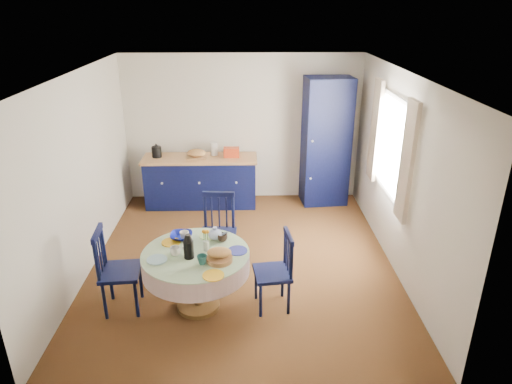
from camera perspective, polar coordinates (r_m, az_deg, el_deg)
floor at (r=6.28m, az=-1.68°, el=-8.64°), size 4.50×4.50×0.00m
ceiling at (r=5.41m, az=-2.00°, el=14.56°), size 4.50×4.50×0.00m
wall_back at (r=7.87m, az=-1.69°, el=7.93°), size 4.00×0.02×2.50m
wall_left at (r=6.08m, az=-21.02°, el=1.80°), size 0.02×4.50×2.50m
wall_right at (r=6.04m, az=17.52°, el=2.13°), size 0.02×4.50×2.50m
window at (r=6.21m, az=16.58°, el=5.49°), size 0.10×1.74×1.45m
kitchen_counter at (r=7.83m, az=-6.91°, el=1.46°), size 1.91×0.60×1.09m
pantry_cabinet at (r=7.79m, az=8.73°, el=6.19°), size 0.80×0.60×2.15m
dining_table at (r=5.16m, az=-7.41°, el=-8.67°), size 1.19×1.19×1.00m
chair_left at (r=5.38m, az=-17.06°, el=-9.28°), size 0.47×0.48×1.01m
chair_far at (r=5.94m, az=-4.73°, el=-4.99°), size 0.48×0.46×1.02m
chair_right at (r=5.21m, az=2.48°, el=-9.81°), size 0.45×0.46×0.93m
mug_a at (r=5.07m, az=-10.06°, el=-7.29°), size 0.12×0.12×0.10m
mug_b at (r=4.87m, az=-6.76°, el=-8.40°), size 0.11×0.11×0.10m
mug_c at (r=5.27m, az=-4.22°, el=-5.70°), size 0.12×0.12×0.09m
mug_d at (r=5.35m, az=-8.94°, el=-5.41°), size 0.11×0.11×0.10m
cobalt_bowl at (r=5.39m, az=-9.32°, el=-5.46°), size 0.26×0.26×0.06m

